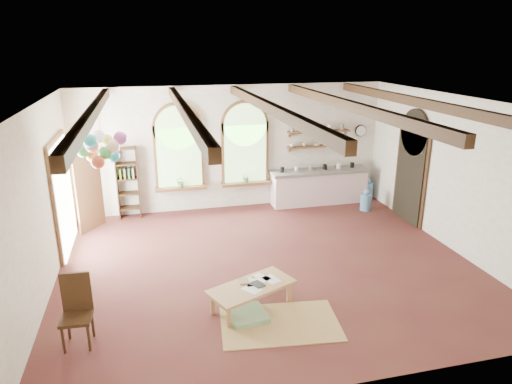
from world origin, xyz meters
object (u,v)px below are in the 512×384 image
object	(u,v)px
kitchen_counter	(319,186)
coffee_table	(252,288)
side_chair	(78,325)
balloon_cluster	(102,148)

from	to	relation	value
kitchen_counter	coffee_table	distance (m)	5.50
kitchen_counter	side_chair	world-z (taller)	side_chair
kitchen_counter	side_chair	size ratio (longest dim) A/B	2.50
side_chair	kitchen_counter	bearing A→B (deg)	41.46
coffee_table	kitchen_counter	bearing A→B (deg)	57.38
coffee_table	balloon_cluster	bearing A→B (deg)	135.92
kitchen_counter	balloon_cluster	size ratio (longest dim) A/B	2.32
coffee_table	side_chair	size ratio (longest dim) A/B	1.46
side_chair	balloon_cluster	distance (m)	3.31
kitchen_counter	balloon_cluster	bearing A→B (deg)	-155.53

